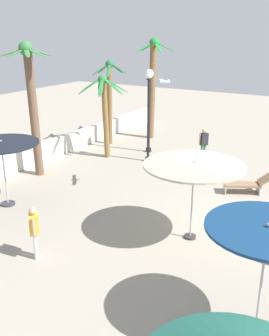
% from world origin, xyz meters
% --- Properties ---
extents(ground_plane, '(56.00, 56.00, 0.00)m').
position_xyz_m(ground_plane, '(0.00, 0.00, 0.00)').
color(ground_plane, '#9E9384').
extents(boundary_wall, '(25.20, 0.30, 0.93)m').
position_xyz_m(boundary_wall, '(0.00, 9.81, 0.47)').
color(boundary_wall, silver).
rests_on(boundary_wall, ground_plane).
extents(patio_umbrella_1, '(2.44, 2.44, 2.58)m').
position_xyz_m(patio_umbrella_1, '(-4.28, -2.08, 2.34)').
color(patio_umbrella_1, '#333338').
rests_on(patio_umbrella_1, ground_plane).
extents(patio_umbrella_2, '(2.60, 2.60, 2.46)m').
position_xyz_m(patio_umbrella_2, '(-2.42, 7.39, 2.20)').
color(patio_umbrella_2, '#333338').
rests_on(patio_umbrella_2, ground_plane).
extents(patio_umbrella_3, '(2.95, 2.95, 2.52)m').
position_xyz_m(patio_umbrella_3, '(-1.28, 0.68, 2.31)').
color(patio_umbrella_3, '#333338').
rests_on(patio_umbrella_3, ground_plane).
extents(palm_tree_0, '(2.35, 2.45, 4.07)m').
position_xyz_m(palm_tree_0, '(4.03, 7.49, 2.64)').
color(palm_tree_0, olive).
rests_on(palm_tree_0, ground_plane).
extents(palm_tree_1, '(2.35, 2.32, 5.66)m').
position_xyz_m(palm_tree_1, '(8.77, 7.41, 3.41)').
color(palm_tree_1, brown).
rests_on(palm_tree_1, ground_plane).
extents(palm_tree_2, '(2.02, 2.02, 5.66)m').
position_xyz_m(palm_tree_2, '(0.47, 8.65, 3.46)').
color(palm_tree_2, brown).
rests_on(palm_tree_2, ground_plane).
extents(palm_tree_3, '(2.03, 2.04, 4.57)m').
position_xyz_m(palm_tree_3, '(6.36, 8.75, 2.83)').
color(palm_tree_3, brown).
rests_on(palm_tree_3, ground_plane).
extents(lamp_post_0, '(0.42, 0.42, 4.24)m').
position_xyz_m(lamp_post_0, '(6.03, 6.14, 2.81)').
color(lamp_post_0, black).
rests_on(lamp_post_0, ground_plane).
extents(lamp_post_1, '(0.31, 0.31, 4.24)m').
position_xyz_m(lamp_post_1, '(4.64, 5.41, 2.32)').
color(lamp_post_1, black).
rests_on(lamp_post_1, ground_plane).
extents(lounge_chair_1, '(1.34, 1.92, 0.84)m').
position_xyz_m(lounge_chair_1, '(3.15, 0.13, 0.40)').
color(lounge_chair_1, '#B7B7BC').
rests_on(lounge_chair_1, ground_plane).
extents(guest_2, '(0.43, 0.42, 1.55)m').
position_xyz_m(guest_2, '(-4.51, 3.96, 0.93)').
color(guest_2, silver).
rests_on(guest_2, ground_plane).
extents(guest_3, '(0.47, 0.40, 1.64)m').
position_xyz_m(guest_3, '(5.95, 3.09, 0.99)').
color(guest_3, '#3F8C59').
rests_on(guest_3, ground_plane).
extents(seagull_0, '(1.02, 0.88, 0.14)m').
position_xyz_m(seagull_0, '(1.29, 2.97, 4.33)').
color(seagull_0, white).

